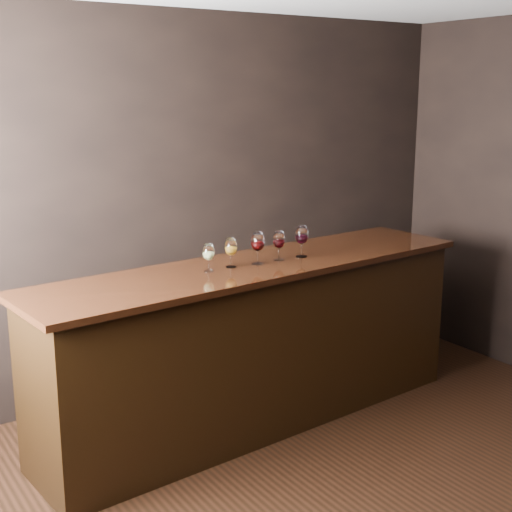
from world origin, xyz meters
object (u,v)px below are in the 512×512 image
bar_counter (257,347)px  glass_white (208,253)px  glass_red_b (279,241)px  glass_amber (231,248)px  back_bar_shelf (238,326)px  glass_red_c (302,236)px  glass_red_a (258,242)px

bar_counter → glass_white: bearing=176.9°
glass_red_b → glass_amber: bearing=179.3°
glass_white → glass_amber: 0.18m
back_bar_shelf → glass_amber: glass_amber is taller
bar_counter → glass_white: glass_white is taller
bar_counter → glass_red_c: (0.36, -0.01, 0.73)m
glass_white → glass_red_a: glass_red_a is taller
glass_white → glass_red_b: bearing=1.4°
bar_counter → glass_red_c: 0.81m
back_bar_shelf → glass_amber: size_ratio=13.01×
glass_amber → glass_red_c: glass_red_c is taller
glass_red_a → glass_white: bearing=179.2°
bar_counter → glass_red_b: bearing=-4.7°
glass_red_a → glass_red_c: size_ratio=0.99×
glass_red_c → bar_counter: bearing=179.1°
back_bar_shelf → glass_red_b: size_ratio=12.50×
glass_red_b → glass_white: bearing=-178.6°
glass_amber → glass_red_a: bearing=-6.9°
bar_counter → glass_white: size_ratio=17.50×
glass_red_a → glass_red_c: 0.37m
glass_white → glass_red_a: (0.36, -0.01, 0.03)m
glass_white → glass_red_b: size_ratio=0.90×
back_bar_shelf → glass_white: bearing=-132.5°
glass_amber → glass_red_b: glass_red_b is taller
bar_counter → back_bar_shelf: size_ratio=1.26×
bar_counter → glass_red_c: bearing=-6.0°
back_bar_shelf → glass_red_a: 1.11m
glass_red_a → glass_red_b: glass_red_a is taller
back_bar_shelf → glass_red_a: size_ratio=11.49×
glass_amber → glass_red_a: glass_red_a is taller
glass_red_a → glass_red_b: (0.18, 0.02, -0.01)m
back_bar_shelf → glass_red_b: (-0.09, -0.68, 0.81)m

